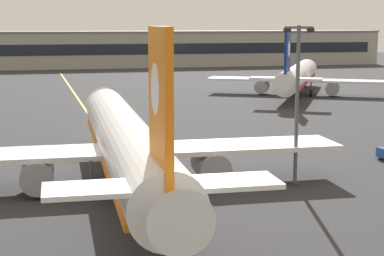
{
  "coord_description": "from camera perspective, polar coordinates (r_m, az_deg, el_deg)",
  "views": [
    {
      "loc": [
        -7.06,
        -35.51,
        11.79
      ],
      "look_at": [
        4.35,
        9.87,
        4.07
      ],
      "focal_mm": 59.58,
      "sensor_mm": 36.0,
      "label": 1
    }
  ],
  "objects": [
    {
      "name": "ground_plane",
      "position": [
        38.08,
        -2.76,
        -8.68
      ],
      "size": [
        400.0,
        400.0,
        0.0
      ],
      "primitive_type": "plane",
      "color": "#2D2D30"
    },
    {
      "name": "apron_lamp_post",
      "position": [
        46.97,
        9.38,
        2.3
      ],
      "size": [
        2.24,
        0.9,
        11.63
      ],
      "color": "#515156",
      "rests_on": "ground"
    },
    {
      "name": "airliner_foreground",
      "position": [
        45.56,
        -5.96,
        -1.33
      ],
      "size": [
        32.15,
        41.49,
        11.65
      ],
      "color": "white",
      "rests_on": "ground"
    },
    {
      "name": "terminal_building",
      "position": [
        173.61,
        -8.56,
        6.97
      ],
      "size": [
        161.08,
        12.4,
        9.67
      ],
      "color": "#9E998E",
      "rests_on": "ground"
    },
    {
      "name": "airliner_background",
      "position": [
        106.42,
        9.41,
        4.58
      ],
      "size": [
        28.16,
        35.07,
        10.85
      ],
      "color": "white",
      "rests_on": "ground"
    },
    {
      "name": "taxiway_centreline",
      "position": [
        66.94,
        -7.84,
        -0.86
      ],
      "size": [
        1.26,
        180.0,
        0.01
      ],
      "primitive_type": "cube",
      "rotation": [
        0.0,
        0.0,
        0.01
      ],
      "color": "yellow",
      "rests_on": "ground"
    }
  ]
}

